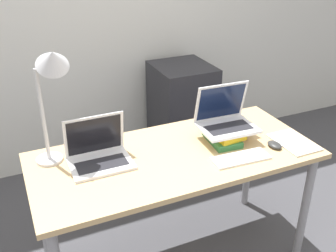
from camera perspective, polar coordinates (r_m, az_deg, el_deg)
wall_back at (r=3.26m, az=-10.05°, el=16.96°), size 8.00×0.05×2.70m
desk at (r=2.22m, az=1.07°, el=-5.91°), size 1.58×0.71×0.77m
laptop_left at (r=2.10m, az=-10.01°, el=-4.04°), size 0.32×0.24×0.25m
book_stack at (r=2.30m, az=8.03°, el=-1.34°), size 0.19×0.25×0.08m
laptop_on_books at (r=2.29m, az=8.30°, el=1.01°), size 0.33×0.26×0.25m
wireless_keyboard at (r=2.15m, az=10.51°, el=-4.60°), size 0.32×0.14×0.01m
mouse at (r=2.31m, az=15.20°, el=-2.65°), size 0.07×0.10×0.03m
notepad at (r=2.39m, az=17.77°, el=-2.25°), size 0.19×0.28×0.01m
desk_lamp at (r=1.98m, az=-16.57°, el=7.32°), size 0.23×0.20×0.65m
mini_fridge at (r=3.40m, az=2.00°, el=1.65°), size 0.46×0.52×0.89m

